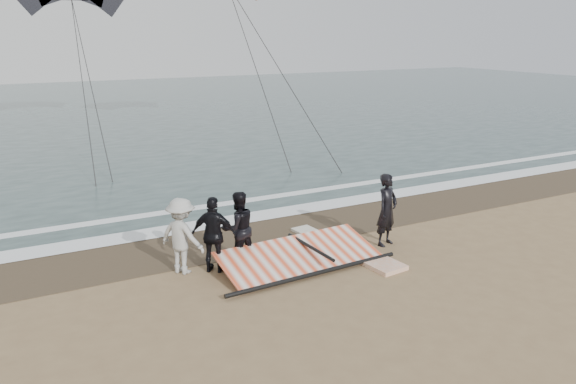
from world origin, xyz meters
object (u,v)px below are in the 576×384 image
man_main (387,210)px  sail_rig (295,257)px  board_cream (321,239)px  board_white (359,254)px

man_main → sail_rig: man_main is taller
board_cream → sail_rig: bearing=-148.1°
sail_rig → board_white: bearing=-8.7°
board_cream → sail_rig: size_ratio=0.46×
man_main → sail_rig: bearing=160.9°
board_white → board_cream: (-0.31, 1.41, -0.01)m
board_white → sail_rig: (-1.76, 0.27, 0.14)m
board_white → board_cream: size_ratio=1.27×
man_main → board_cream: size_ratio=0.91×
board_white → board_cream: bearing=95.9°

